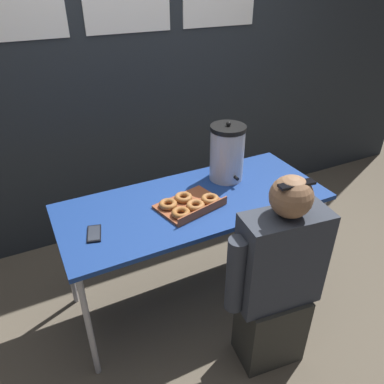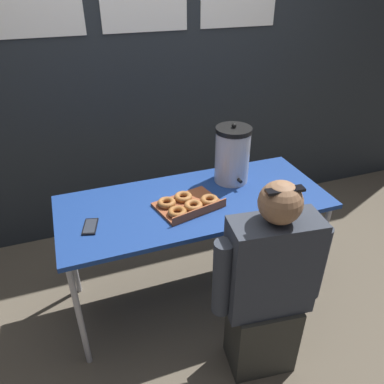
{
  "view_description": "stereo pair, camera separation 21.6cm",
  "coord_description": "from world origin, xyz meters",
  "px_view_note": "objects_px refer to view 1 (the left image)",
  "views": [
    {
      "loc": [
        -0.84,
        -1.65,
        1.94
      ],
      "look_at": [
        -0.02,
        0.0,
        0.82
      ],
      "focal_mm": 35.0,
      "sensor_mm": 36.0,
      "label": 1
    },
    {
      "loc": [
        -0.65,
        -1.74,
        1.94
      ],
      "look_at": [
        -0.02,
        0.0,
        0.82
      ],
      "focal_mm": 35.0,
      "sensor_mm": 36.0,
      "label": 2
    }
  ],
  "objects_px": {
    "coffee_urn": "(227,153)",
    "cell_phone": "(94,234)",
    "donut_box": "(189,204)",
    "person_seated": "(277,283)"
  },
  "relations": [
    {
      "from": "coffee_urn",
      "to": "cell_phone",
      "type": "distance_m",
      "value": 0.95
    },
    {
      "from": "coffee_urn",
      "to": "cell_phone",
      "type": "xyz_separation_m",
      "value": [
        -0.91,
        -0.21,
        -0.17
      ]
    },
    {
      "from": "coffee_urn",
      "to": "cell_phone",
      "type": "relative_size",
      "value": 2.52
    },
    {
      "from": "donut_box",
      "to": "cell_phone",
      "type": "relative_size",
      "value": 2.65
    },
    {
      "from": "coffee_urn",
      "to": "person_seated",
      "type": "height_order",
      "value": "person_seated"
    },
    {
      "from": "cell_phone",
      "to": "person_seated",
      "type": "relative_size",
      "value": 0.13
    },
    {
      "from": "donut_box",
      "to": "coffee_urn",
      "type": "bearing_deg",
      "value": 15.75
    },
    {
      "from": "cell_phone",
      "to": "coffee_urn",
      "type": "bearing_deg",
      "value": 28.14
    },
    {
      "from": "donut_box",
      "to": "person_seated",
      "type": "xyz_separation_m",
      "value": [
        0.23,
        -0.55,
        -0.23
      ]
    },
    {
      "from": "donut_box",
      "to": "person_seated",
      "type": "relative_size",
      "value": 0.34
    }
  ]
}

